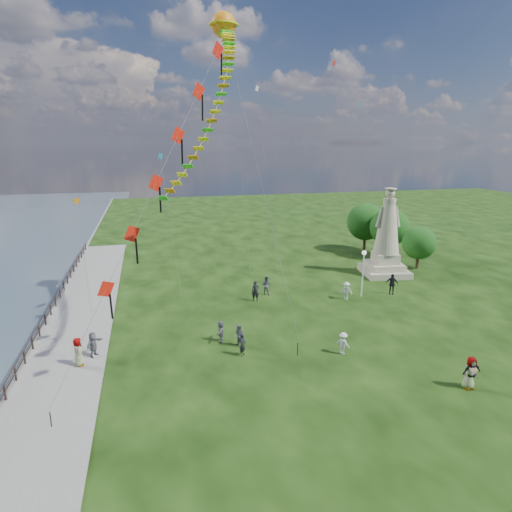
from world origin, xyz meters
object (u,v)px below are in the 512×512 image
object	(u,v)px
statue	(386,243)
person_8	(346,291)
person_1	(239,336)
person_0	(243,345)
person_4	(470,373)
lamppost	(363,264)
person_9	(392,284)
person_6	(256,291)
person_11	(221,331)
person_3	(471,372)
serpent_kite	(223,28)
person_7	(266,285)
person_2	(343,343)
person_10	(78,353)
person_5	(93,346)

from	to	relation	value
statue	person_8	xyz separation A→B (m)	(-7.25, -5.95, -2.58)
statue	person_1	xyz separation A→B (m)	(-18.29, -12.45, -2.59)
person_0	person_4	distance (m)	13.37
lamppost	person_9	bearing A→B (deg)	-2.23
lamppost	person_6	bearing A→B (deg)	172.95
statue	person_9	bearing A→B (deg)	-105.54
person_4	person_11	bearing A→B (deg)	139.94
person_4	person_11	xyz separation A→B (m)	(-12.48, 9.27, -0.20)
person_3	statue	bearing A→B (deg)	-108.82
serpent_kite	person_7	bearing A→B (deg)	25.27
person_0	serpent_kite	size ratio (longest dim) A/B	0.07
person_1	person_2	size ratio (longest dim) A/B	1.08
lamppost	person_1	size ratio (longest dim) A/B	2.64
statue	person_0	xyz separation A→B (m)	(-18.30, -13.68, -2.64)
person_3	person_8	world-z (taller)	person_3
person_6	serpent_kite	size ratio (longest dim) A/B	0.08
person_7	serpent_kite	world-z (taller)	serpent_kite
statue	person_9	world-z (taller)	statue
person_10	serpent_kite	bearing A→B (deg)	-67.18
person_6	person_10	size ratio (longest dim) A/B	1.01
lamppost	serpent_kite	distance (m)	21.95
person_1	person_7	xyz separation A→B (m)	(4.59, 9.56, 0.08)
person_2	person_7	bearing A→B (deg)	-29.96
statue	person_8	distance (m)	9.73
person_7	person_8	size ratio (longest dim) A/B	1.08
person_4	person_8	world-z (taller)	person_4
person_9	person_10	world-z (taller)	person_9
person_3	person_7	bearing A→B (deg)	-69.20
person_7	person_10	distance (m)	17.59
person_10	lamppost	bearing A→B (deg)	-86.09
statue	person_5	xyz separation A→B (m)	(-27.61, -11.58, -2.56)
person_10	serpent_kite	size ratio (longest dim) A/B	0.08
person_6	serpent_kite	world-z (taller)	serpent_kite
person_1	person_5	size ratio (longest dim) A/B	0.96
person_1	statue	bearing A→B (deg)	100.48
person_3	person_8	bearing A→B (deg)	-88.69
person_3	serpent_kite	world-z (taller)	serpent_kite
person_2	person_9	size ratio (longest dim) A/B	0.78
person_5	person_6	world-z (taller)	person_6
person_3	person_4	xyz separation A→B (m)	(-0.08, 0.00, -0.01)
person_2	person_1	bearing A→B (deg)	29.33
person_5	person_8	distance (m)	21.12
person_3	person_11	size ratio (longest dim) A/B	1.28
person_3	person_4	distance (m)	0.08
person_1	person_3	xyz separation A→B (m)	(11.53, -8.12, 0.16)
statue	person_0	size ratio (longest dim) A/B	5.91
person_6	person_9	world-z (taller)	person_9
person_11	person_7	bearing A→B (deg)	160.20
statue	person_4	world-z (taller)	statue
person_0	person_2	size ratio (longest dim) A/B	1.02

